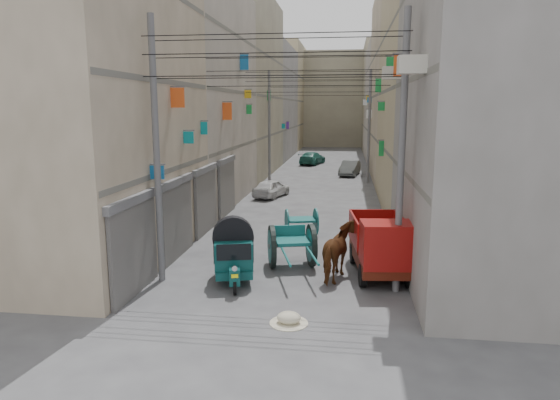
% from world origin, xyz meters
% --- Properties ---
extents(ground, '(140.00, 140.00, 0.00)m').
position_xyz_m(ground, '(0.00, 0.00, 0.00)').
color(ground, '#444447').
rests_on(ground, ground).
extents(building_row_left, '(8.00, 62.00, 14.00)m').
position_xyz_m(building_row_left, '(-8.00, 34.13, 6.46)').
color(building_row_left, '#C1AD92').
rests_on(building_row_left, ground).
extents(building_row_right, '(8.00, 62.00, 14.00)m').
position_xyz_m(building_row_right, '(8.00, 34.13, 6.46)').
color(building_row_right, gray).
rests_on(building_row_right, ground).
extents(end_cap_building, '(22.00, 10.00, 13.00)m').
position_xyz_m(end_cap_building, '(0.00, 66.00, 6.50)').
color(end_cap_building, '#A0997E').
rests_on(end_cap_building, ground).
extents(shutters_left, '(0.18, 14.40, 2.88)m').
position_xyz_m(shutters_left, '(-3.92, 10.38, 1.49)').
color(shutters_left, '#4A4A4E').
rests_on(shutters_left, ground).
extents(signboards, '(8.22, 40.52, 5.67)m').
position_xyz_m(signboards, '(-0.01, 21.66, 3.43)').
color(signboards, '#1868AA').
rests_on(signboards, ground).
extents(ac_units, '(0.70, 6.55, 3.35)m').
position_xyz_m(ac_units, '(3.65, 7.67, 7.43)').
color(ac_units, beige).
rests_on(ac_units, ground).
extents(utility_poles, '(7.40, 22.20, 8.00)m').
position_xyz_m(utility_poles, '(0.00, 17.00, 4.00)').
color(utility_poles, slate).
rests_on(utility_poles, ground).
extents(overhead_cables, '(7.40, 22.52, 1.12)m').
position_xyz_m(overhead_cables, '(0.00, 14.40, 6.77)').
color(overhead_cables, black).
rests_on(overhead_cables, ground).
extents(auto_rickshaw, '(1.64, 2.32, 1.57)m').
position_xyz_m(auto_rickshaw, '(-1.33, 6.17, 0.93)').
color(auto_rickshaw, black).
rests_on(auto_rickshaw, ground).
extents(tonga_cart, '(2.00, 3.42, 1.45)m').
position_xyz_m(tonga_cart, '(0.30, 7.87, 0.76)').
color(tonga_cart, black).
rests_on(tonga_cart, ground).
extents(mini_truck, '(1.97, 3.73, 2.01)m').
position_xyz_m(mini_truck, '(3.25, 7.04, 0.96)').
color(mini_truck, black).
rests_on(mini_truck, ground).
extents(second_cart, '(1.55, 1.44, 1.15)m').
position_xyz_m(second_cart, '(0.23, 12.18, 0.61)').
color(second_cart, '#155D5B').
rests_on(second_cart, ground).
extents(feed_sack, '(0.61, 0.49, 0.30)m').
position_xyz_m(feed_sack, '(0.73, 3.32, 0.15)').
color(feed_sack, beige).
rests_on(feed_sack, ground).
extents(horse, '(1.35, 2.23, 1.76)m').
position_xyz_m(horse, '(1.96, 6.82, 0.88)').
color(horse, brown).
rests_on(horse, ground).
extents(distant_car_white, '(2.17, 3.47, 1.10)m').
position_xyz_m(distant_car_white, '(-2.42, 21.15, 0.55)').
color(distant_car_white, silver).
rests_on(distant_car_white, ground).
extents(distant_car_grey, '(1.83, 3.73, 1.18)m').
position_xyz_m(distant_car_grey, '(2.34, 31.82, 0.59)').
color(distant_car_grey, '#535856').
rests_on(distant_car_grey, ground).
extents(distant_car_green, '(2.60, 4.35, 1.18)m').
position_xyz_m(distant_car_green, '(-1.23, 39.50, 0.59)').
color(distant_car_green, '#226355').
rests_on(distant_car_green, ground).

